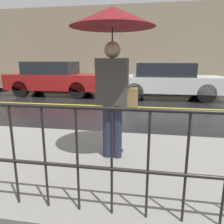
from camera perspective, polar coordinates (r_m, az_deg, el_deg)
ground_plane at (r=7.91m, az=-7.07°, el=1.78°), size 80.00×80.00×0.00m
sidewalk_near at (r=3.95m, az=-26.62°, el=-10.46°), size 28.00×2.66×0.13m
sidewalk_far at (r=11.92m, az=-1.30°, el=6.04°), size 28.00×1.94×0.13m
lane_marking at (r=7.91m, az=-7.07°, el=1.81°), size 25.20×0.12×0.01m
building_storefront at (r=12.95m, az=-0.37°, el=16.36°), size 28.00×0.30×4.53m
pedestrian at (r=3.11m, az=0.18°, el=18.76°), size 1.15×1.15×2.12m
car_red at (r=10.44m, az=-14.84°, el=8.54°), size 4.20×1.71×1.53m
car_white at (r=9.54m, az=14.25°, el=8.05°), size 4.36×1.86×1.47m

